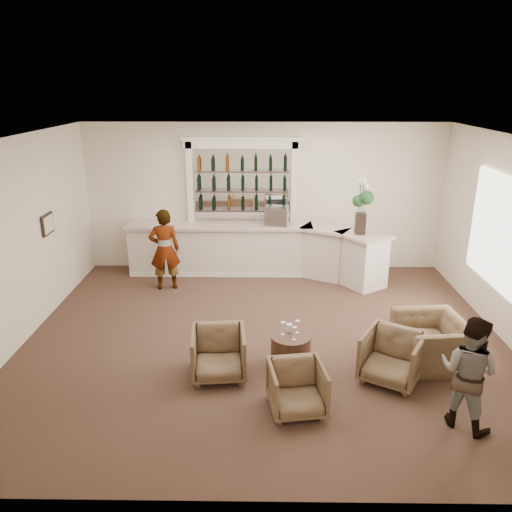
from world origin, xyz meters
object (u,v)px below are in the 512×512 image
at_px(bar_counter, 257,250).
at_px(armchair_center, 297,388).
at_px(armchair_left, 219,353).
at_px(armchair_far, 431,341).
at_px(cocktail_table, 291,350).
at_px(armchair_right, 392,357).
at_px(sommelier, 165,249).
at_px(espresso_machine, 277,216).
at_px(guest, 468,373).
at_px(flower_vase, 362,203).

relative_size(bar_counter, armchair_center, 7.90).
height_order(armchair_left, armchair_far, armchair_left).
xyz_separation_m(cocktail_table, armchair_left, (-1.07, -0.30, 0.11)).
relative_size(armchair_right, armchair_far, 0.73).
bearing_deg(sommelier, cocktail_table, 117.42).
distance_m(bar_counter, sommelier, 2.08).
height_order(armchair_right, espresso_machine, espresso_machine).
height_order(guest, armchair_right, guest).
bearing_deg(armchair_center, guest, -15.64).
xyz_separation_m(armchair_left, armchair_far, (3.22, 0.41, -0.00)).
bearing_deg(guest, espresso_machine, -24.41).
bearing_deg(armchair_right, sommelier, 169.18).
bearing_deg(armchair_center, armchair_far, 21.23).
height_order(cocktail_table, armchair_right, armchair_right).
relative_size(sommelier, armchair_far, 1.54).
relative_size(bar_counter, sommelier, 3.36).
distance_m(armchair_far, espresso_machine, 4.48).
distance_m(bar_counter, armchair_far, 4.62).
height_order(cocktail_table, armchair_far, armchair_far).
distance_m(armchair_center, espresso_machine, 5.07).
distance_m(cocktail_table, flower_vase, 3.91).
bearing_deg(espresso_machine, bar_counter, -171.83).
distance_m(cocktail_table, armchair_right, 1.48).
bearing_deg(armchair_left, espresso_machine, 71.94).
distance_m(bar_counter, guest, 5.84).
bearing_deg(sommelier, bar_counter, -167.90).
relative_size(cocktail_table, flower_vase, 0.52).
relative_size(armchair_far, espresso_machine, 2.31).
bearing_deg(flower_vase, armchair_far, -79.49).
bearing_deg(armchair_center, bar_counter, 87.90).
xyz_separation_m(cocktail_table, guest, (2.09, -1.37, 0.49)).
relative_size(cocktail_table, sommelier, 0.35).
height_order(bar_counter, espresso_machine, espresso_machine).
height_order(cocktail_table, armchair_center, armchair_center).
bearing_deg(cocktail_table, armchair_right, -14.95).
height_order(espresso_machine, flower_vase, flower_vase).
bearing_deg(bar_counter, armchair_right, -64.88).
relative_size(guest, espresso_machine, 3.11).
bearing_deg(armchair_left, flower_vase, 47.95).
height_order(guest, flower_vase, flower_vase).
height_order(armchair_center, armchair_far, armchair_far).
distance_m(cocktail_table, armchair_far, 2.16).
relative_size(armchair_left, armchair_far, 0.72).
xyz_separation_m(guest, flower_vase, (-0.52, 4.60, 1.05)).
xyz_separation_m(guest, armchair_right, (-0.66, 0.98, -0.37)).
relative_size(armchair_center, espresso_machine, 1.52).
xyz_separation_m(armchair_left, armchair_center, (1.09, -0.82, -0.03)).
bearing_deg(flower_vase, armchair_left, -126.75).
distance_m(sommelier, armchair_right, 5.17).
relative_size(sommelier, armchair_center, 2.35).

